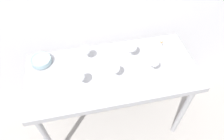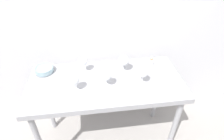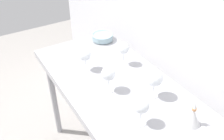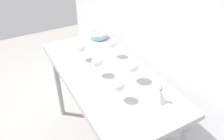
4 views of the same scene
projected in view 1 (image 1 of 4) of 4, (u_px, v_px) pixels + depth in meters
The scene contains 10 objects.
ground_plane at pixel (112, 120), 2.39m from camera, with size 6.00×6.00×0.00m, color #9D9893.
steel_counter at pixel (112, 79), 1.78m from camera, with size 1.40×0.65×0.90m.
wine_glass_far_left at pixel (85, 50), 1.68m from camera, with size 0.08×0.08×0.17m.
wine_glass_near_center at pixel (115, 69), 1.56m from camera, with size 0.09×0.09×0.16m.
wine_glass_far_right at pixel (131, 47), 1.70m from camera, with size 0.10×0.10×0.18m.
wine_glass_near_right at pixel (154, 62), 1.60m from camera, with size 0.08×0.08×0.16m.
wine_glass_near_left at pixel (79, 77), 1.52m from camera, with size 0.08×0.08×0.16m.
tasting_sheet_upper at pixel (64, 72), 1.69m from camera, with size 0.19×0.22×0.00m, color white.
tasting_bowl at pixel (41, 61), 1.73m from camera, with size 0.17×0.17×0.05m.
decanter_funnel at pixel (160, 46), 1.81m from camera, with size 0.09×0.09×0.15m.
Camera 1 is at (-0.23, -1.06, 2.21)m, focal length 33.12 mm.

